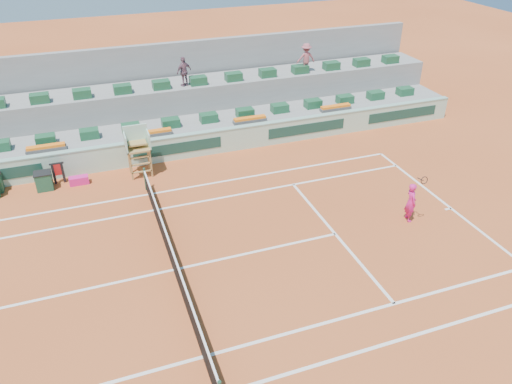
% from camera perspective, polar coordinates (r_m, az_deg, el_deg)
% --- Properties ---
extents(ground, '(90.00, 90.00, 0.00)m').
position_cam_1_polar(ground, '(18.10, -9.38, -8.78)').
color(ground, '#A94820').
rests_on(ground, ground).
extents(seating_tier_lower, '(36.00, 4.00, 1.20)m').
position_cam_1_polar(seating_tier_lower, '(26.95, -14.13, 6.22)').
color(seating_tier_lower, gray).
rests_on(seating_tier_lower, ground).
extents(seating_tier_upper, '(36.00, 2.40, 2.60)m').
position_cam_1_polar(seating_tier_upper, '(28.16, -14.75, 8.77)').
color(seating_tier_upper, gray).
rests_on(seating_tier_upper, ground).
extents(stadium_back_wall, '(36.00, 0.40, 4.40)m').
position_cam_1_polar(stadium_back_wall, '(29.36, -15.37, 11.47)').
color(stadium_back_wall, gray).
rests_on(stadium_back_wall, ground).
extents(player_bag, '(0.85, 0.38, 0.38)m').
position_cam_1_polar(player_bag, '(24.20, -19.58, 1.27)').
color(player_bag, '#DE1D80').
rests_on(player_bag, ground).
extents(spectator_mid, '(0.99, 0.73, 1.57)m').
position_cam_1_polar(spectator_mid, '(27.36, -8.23, 13.47)').
color(spectator_mid, '#785061').
rests_on(spectator_mid, seating_tier_upper).
extents(spectator_right, '(1.12, 0.71, 1.65)m').
position_cam_1_polar(spectator_right, '(29.52, 5.73, 15.00)').
color(spectator_right, '#9E4F56').
rests_on(spectator_right, seating_tier_upper).
extents(court_lines, '(23.89, 11.09, 0.01)m').
position_cam_1_polar(court_lines, '(18.10, -9.38, -8.76)').
color(court_lines, white).
rests_on(court_lines, ground).
extents(tennis_net, '(0.10, 11.97, 1.10)m').
position_cam_1_polar(tennis_net, '(17.77, -9.53, -7.47)').
color(tennis_net, black).
rests_on(tennis_net, ground).
extents(advertising_hoarding, '(36.00, 0.34, 1.26)m').
position_cam_1_polar(advertising_hoarding, '(24.94, -13.42, 4.35)').
color(advertising_hoarding, '#A4CEB6').
rests_on(advertising_hoarding, ground).
extents(umpire_chair, '(1.10, 0.90, 2.40)m').
position_cam_1_polar(umpire_chair, '(23.65, -13.40, 5.30)').
color(umpire_chair, olive).
rests_on(umpire_chair, ground).
extents(seat_row_lower, '(32.90, 0.60, 0.44)m').
position_cam_1_polar(seat_row_lower, '(25.80, -14.10, 7.10)').
color(seat_row_lower, '#1A4F2F').
rests_on(seat_row_lower, seating_tier_lower).
extents(seat_row_upper, '(32.90, 0.60, 0.44)m').
position_cam_1_polar(seat_row_upper, '(27.08, -15.02, 11.31)').
color(seat_row_upper, '#1A4F2F').
rests_on(seat_row_upper, seating_tier_upper).
extents(flower_planters, '(26.80, 0.36, 0.28)m').
position_cam_1_polar(flower_planters, '(25.03, -17.22, 5.66)').
color(flower_planters, '#4E4E4E').
rests_on(flower_planters, seating_tier_lower).
extents(drink_cooler_a, '(0.74, 0.64, 0.84)m').
position_cam_1_polar(drink_cooler_a, '(24.22, -23.08, 1.18)').
color(drink_cooler_a, '#184830').
rests_on(drink_cooler_a, ground).
extents(towel_rack, '(0.62, 0.10, 1.03)m').
position_cam_1_polar(towel_rack, '(24.41, -21.69, 2.21)').
color(towel_rack, black).
rests_on(towel_rack, ground).
extents(tennis_player, '(0.51, 0.90, 2.28)m').
position_cam_1_polar(tennis_player, '(20.90, 17.28, -1.09)').
color(tennis_player, '#DE1D80').
rests_on(tennis_player, ground).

